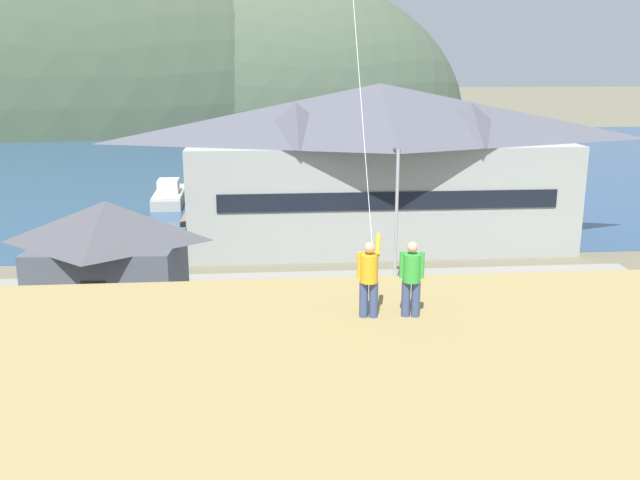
{
  "coord_description": "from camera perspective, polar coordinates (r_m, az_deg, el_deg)",
  "views": [
    {
      "loc": [
        -1.45,
        -24.02,
        12.0
      ],
      "look_at": [
        1.4,
        9.0,
        3.51
      ],
      "focal_mm": 39.47,
      "sensor_mm": 36.0,
      "label": 1
    }
  ],
  "objects": [
    {
      "name": "ground_plane",
      "position": [
        26.89,
        -1.35,
        -12.13
      ],
      "size": [
        600.0,
        600.0,
        0.0
      ],
      "primitive_type": "plane",
      "color": "#66604C"
    },
    {
      "name": "parking_lot_pad",
      "position": [
        31.42,
        -1.93,
        -7.99
      ],
      "size": [
        40.0,
        20.0,
        0.1
      ],
      "primitive_type": "cube",
      "color": "gray",
      "rests_on": "ground"
    },
    {
      "name": "bay_water",
      "position": [
        84.88,
        -3.93,
        6.22
      ],
      "size": [
        360.0,
        84.0,
        0.03
      ],
      "primitive_type": "cube",
      "color": "navy",
      "rests_on": "ground"
    },
    {
      "name": "far_hill_east_peak",
      "position": [
        143.77,
        -21.86,
        8.57
      ],
      "size": [
        106.95,
        56.59,
        74.9
      ],
      "primitive_type": "ellipsoid",
      "color": "#3D4C38",
      "rests_on": "ground"
    },
    {
      "name": "far_hill_center_saddle",
      "position": [
        148.3,
        -19.28,
        8.94
      ],
      "size": [
        85.46,
        65.34,
        59.29
      ],
      "primitive_type": "ellipsoid",
      "color": "#3D4C38",
      "rests_on": "ground"
    },
    {
      "name": "far_hill_far_shoulder",
      "position": [
        143.47,
        -4.87,
        9.52
      ],
      "size": [
        81.92,
        52.18,
        59.02
      ],
      "primitive_type": "ellipsoid",
      "color": "#42513D",
      "rests_on": "ground"
    },
    {
      "name": "harbor_lodge",
      "position": [
        46.13,
        4.82,
        6.35
      ],
      "size": [
        25.83,
        9.03,
        10.59
      ],
      "color": "#999E99",
      "rests_on": "ground"
    },
    {
      "name": "storage_shed_near_lot",
      "position": [
        34.79,
        -16.72,
        -1.35
      ],
      "size": [
        7.4,
        6.43,
        5.65
      ],
      "color": "#474C56",
      "rests_on": "ground"
    },
    {
      "name": "wharf_dock",
      "position": [
        58.74,
        -8.98,
        2.76
      ],
      "size": [
        3.2,
        14.47,
        0.7
      ],
      "color": "#70604C",
      "rests_on": "ground"
    },
    {
      "name": "moored_boat_wharfside",
      "position": [
        62.04,
        -12.1,
        3.58
      ],
      "size": [
        2.63,
        7.71,
        2.16
      ],
      "color": "#A8A399",
      "rests_on": "ground"
    },
    {
      "name": "moored_boat_outer_mooring",
      "position": [
        58.95,
        -5.58,
        3.28
      ],
      "size": [
        2.46,
        7.2,
        2.16
      ],
      "color": "navy",
      "rests_on": "ground"
    },
    {
      "name": "parked_car_mid_row_center",
      "position": [
        32.01,
        0.27,
        -5.6
      ],
      "size": [
        4.34,
        2.34,
        1.82
      ],
      "color": "#9EA3A8",
      "rests_on": "parking_lot_pad"
    },
    {
      "name": "parked_car_back_row_left",
      "position": [
        27.88,
        -15.26,
        -9.25
      ],
      "size": [
        4.26,
        2.17,
        1.82
      ],
      "color": "#9EA3A8",
      "rests_on": "parking_lot_pad"
    },
    {
      "name": "parked_car_back_row_right",
      "position": [
        26.83,
        -0.92,
        -9.68
      ],
      "size": [
        4.34,
        2.35,
        1.82
      ],
      "color": "silver",
      "rests_on": "parking_lot_pad"
    },
    {
      "name": "parked_car_front_row_end",
      "position": [
        28.52,
        14.83,
        -8.68
      ],
      "size": [
        4.33,
        2.31,
        1.82
      ],
      "color": "#236633",
      "rests_on": "parking_lot_pad"
    },
    {
      "name": "parked_car_mid_row_far",
      "position": [
        35.76,
        19.55,
        -4.29
      ],
      "size": [
        4.25,
        2.15,
        1.82
      ],
      "color": "silver",
      "rests_on": "parking_lot_pad"
    },
    {
      "name": "parked_car_mid_row_near",
      "position": [
        33.55,
        9.71,
        -4.86
      ],
      "size": [
        4.25,
        2.16,
        1.82
      ],
      "color": "black",
      "rests_on": "parking_lot_pad"
    },
    {
      "name": "parking_light_pole",
      "position": [
        36.05,
        6.21,
        2.19
      ],
      "size": [
        0.24,
        0.78,
        7.59
      ],
      "color": "#ADADB2",
      "rests_on": "parking_lot_pad"
    },
    {
      "name": "person_kite_flyer",
      "position": [
        15.71,
        3.99,
        -2.96
      ],
      "size": [
        0.59,
        0.63,
        1.86
      ],
      "color": "#384770",
      "rests_on": "grassy_hill_foreground"
    },
    {
      "name": "person_companion",
      "position": [
        15.84,
        7.43,
        -2.97
      ],
      "size": [
        0.54,
        0.4,
        1.74
      ],
      "color": "#384770",
      "rests_on": "grassy_hill_foreground"
    }
  ]
}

